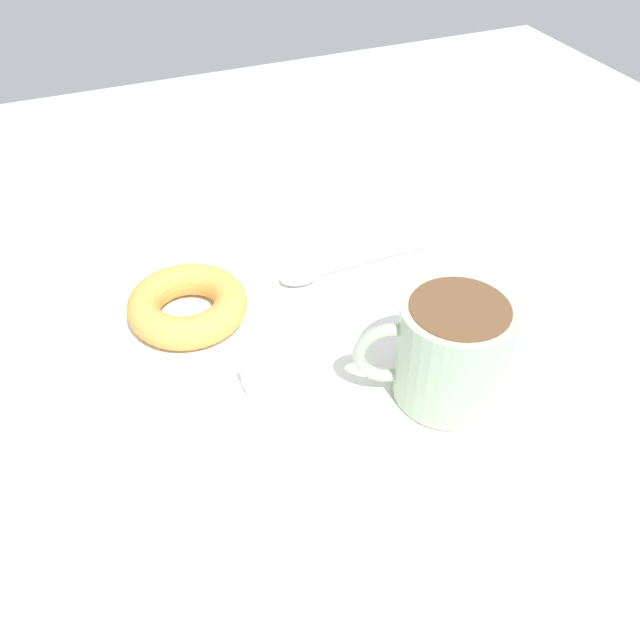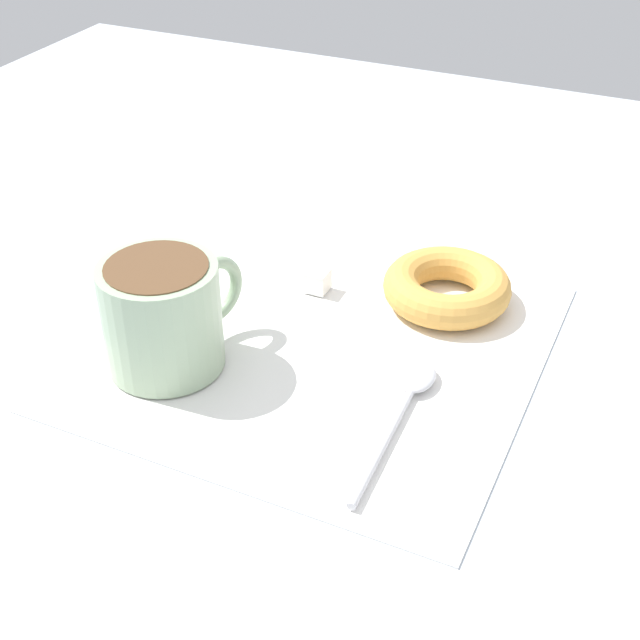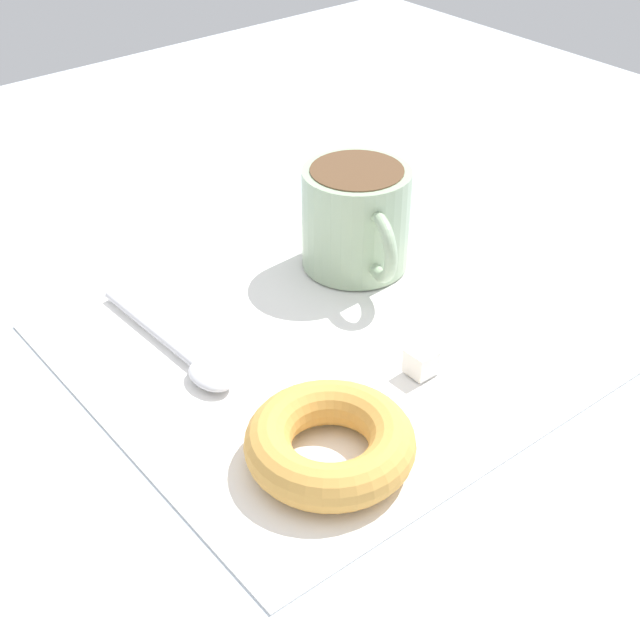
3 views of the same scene
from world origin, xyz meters
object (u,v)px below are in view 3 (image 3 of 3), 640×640
at_px(coffee_cup, 357,217).
at_px(sugar_cube, 421,361).
at_px(spoon, 191,360).
at_px(donut, 330,443).

distance_m(coffee_cup, sugar_cube, 0.14).
height_order(coffee_cup, sugar_cube, coffee_cup).
distance_m(spoon, sugar_cube, 0.15).
xyz_separation_m(coffee_cup, donut, (0.15, -0.15, -0.03)).
relative_size(spoon, sugar_cube, 8.45).
relative_size(donut, sugar_cube, 5.66).
height_order(spoon, sugar_cube, sugar_cube).
bearing_deg(sugar_cube, coffee_cup, 156.21).
height_order(coffee_cup, donut, coffee_cup).
distance_m(coffee_cup, donut, 0.22).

